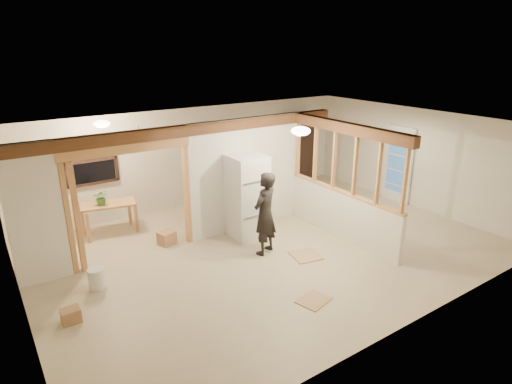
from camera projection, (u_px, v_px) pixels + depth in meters
floor at (270, 248)px, 8.84m from camera, size 9.00×6.50×0.01m
ceiling at (271, 127)px, 8.02m from camera, size 9.00×6.50×0.01m
wall_back at (196, 156)px, 10.97m from camera, size 9.00×0.01×2.50m
wall_front at (409, 253)px, 5.89m from camera, size 9.00×0.01×2.50m
wall_left at (14, 248)px, 6.04m from camera, size 0.01×6.50×2.50m
wall_right at (414, 158)px, 10.83m from camera, size 0.01×6.50×2.50m
partition_left_stub at (35, 215)px, 7.22m from camera, size 0.90×0.12×2.50m
partition_center at (246, 174)px, 9.48m from camera, size 2.80×0.12×2.50m
doorway_frame at (132, 204)px, 8.14m from camera, size 2.46×0.14×2.20m
header_beam_back at (195, 129)px, 8.47m from camera, size 7.00×0.18×0.22m
header_beam_right at (347, 128)px, 8.60m from camera, size 0.18×3.30×0.22m
pony_wall at (341, 215)px, 9.22m from camera, size 0.12×3.20×1.00m
stud_partition at (345, 163)px, 8.84m from camera, size 0.14×3.20×1.32m
window_back at (91, 160)px, 9.43m from camera, size 1.12×0.10×1.10m
french_door at (398, 164)px, 11.18m from camera, size 0.12×0.86×2.00m
ceiling_dome_main at (301, 131)px, 7.80m from camera, size 0.36×0.36×0.16m
ceiling_dome_util at (102, 124)px, 8.50m from camera, size 0.32×0.32×0.14m
hanging_bulb at (140, 142)px, 8.31m from camera, size 0.07×0.07×0.07m
refrigerator at (247, 196)px, 9.13m from camera, size 0.74×0.72×1.80m
woman at (265, 214)px, 8.36m from camera, size 0.72×0.61×1.68m
work_table at (110, 218)px, 9.39m from camera, size 1.22×0.79×0.71m
potted_plant at (101, 197)px, 9.12m from camera, size 0.39×0.37×0.34m
shop_vac at (31, 256)px, 7.87m from camera, size 0.46×0.46×0.58m
bookshelf at (297, 151)px, 12.54m from camera, size 1.02×0.34×2.04m
bucket at (97, 278)px, 7.32m from camera, size 0.38×0.38×0.37m
box_util_a at (167, 238)px, 8.95m from camera, size 0.39×0.36×0.28m
box_util_b at (43, 267)px, 7.77m from camera, size 0.41×0.41×0.30m
box_front at (71, 316)px, 6.44m from camera, size 0.28×0.23×0.22m
floor_panel_near at (306, 255)px, 8.48m from camera, size 0.64×0.64×0.02m
floor_panel_far at (314, 300)px, 7.01m from camera, size 0.61×0.53×0.02m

